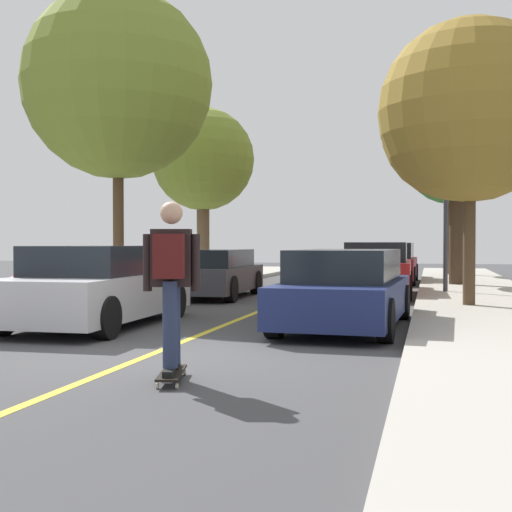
{
  "coord_description": "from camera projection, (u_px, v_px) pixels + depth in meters",
  "views": [
    {
      "loc": [
        3.42,
        -7.96,
        1.41
      ],
      "look_at": [
        0.38,
        3.93,
        1.18
      ],
      "focal_mm": 47.87,
      "sensor_mm": 36.0,
      "label": 1
    }
  ],
  "objects": [
    {
      "name": "parked_car_left_nearest",
      "position": [
        98.0,
        286.0,
        11.62
      ],
      "size": [
        2.03,
        4.39,
        1.36
      ],
      "color": "#B7B7BC",
      "rests_on": "ground"
    },
    {
      "name": "street_tree_right_near",
      "position": [
        457.0,
        125.0,
        21.03
      ],
      "size": [
        4.67,
        4.67,
        7.27
      ],
      "color": "#3D2D1E",
      "rests_on": "sidewalk_right"
    },
    {
      "name": "ground",
      "position": [
        150.0,
        355.0,
        8.58
      ],
      "size": [
        80.0,
        80.0,
        0.0
      ],
      "primitive_type": "plane",
      "color": "#424244"
    },
    {
      "name": "street_tree_left_near",
      "position": [
        203.0,
        160.0,
        23.53
      ],
      "size": [
        3.54,
        3.54,
        5.94
      ],
      "color": "brown",
      "rests_on": "sidewalk_left"
    },
    {
      "name": "skateboarder",
      "position": [
        171.0,
        275.0,
        6.88
      ],
      "size": [
        0.58,
        0.7,
        1.73
      ],
      "color": "black",
      "rests_on": "skateboard"
    },
    {
      "name": "center_line",
      "position": [
        237.0,
        320.0,
        12.46
      ],
      "size": [
        0.12,
        39.2,
        0.01
      ],
      "primitive_type": "cube",
      "color": "gold",
      "rests_on": "ground"
    },
    {
      "name": "parked_car_left_near",
      "position": [
        212.0,
        273.0,
        17.69
      ],
      "size": [
        2.06,
        4.23,
        1.24
      ],
      "color": "#38383D",
      "rests_on": "ground"
    },
    {
      "name": "street_tree_right_far",
      "position": [
        450.0,
        160.0,
        27.72
      ],
      "size": [
        3.59,
        3.59,
        6.46
      ],
      "color": "#4C3823",
      "rests_on": "sidewalk_right"
    },
    {
      "name": "street_tree_left_nearest",
      "position": [
        118.0,
        85.0,
        17.1
      ],
      "size": [
        4.75,
        4.75,
        7.63
      ],
      "color": "#4C3823",
      "rests_on": "sidewalk_left"
    },
    {
      "name": "parked_car_right_nearest",
      "position": [
        346.0,
        289.0,
        11.34
      ],
      "size": [
        1.99,
        4.56,
        1.3
      ],
      "color": "navy",
      "rests_on": "ground"
    },
    {
      "name": "streetlamp",
      "position": [
        446.0,
        159.0,
        17.89
      ],
      "size": [
        0.36,
        0.24,
        6.14
      ],
      "color": "#38383D",
      "rests_on": "sidewalk_right"
    },
    {
      "name": "parked_car_right_near",
      "position": [
        378.0,
        270.0,
        18.13
      ],
      "size": [
        1.88,
        4.27,
        1.43
      ],
      "color": "maroon",
      "rests_on": "ground"
    },
    {
      "name": "fire_hydrant",
      "position": [
        13.0,
        297.0,
        11.78
      ],
      "size": [
        0.2,
        0.2,
        0.7
      ],
      "color": "#B2140F",
      "rests_on": "sidewalk_left"
    },
    {
      "name": "parked_car_right_far",
      "position": [
        391.0,
        263.0,
        24.16
      ],
      "size": [
        1.84,
        4.64,
        1.42
      ],
      "color": "maroon",
      "rests_on": "ground"
    },
    {
      "name": "skateboard",
      "position": [
        172.0,
        373.0,
        6.93
      ],
      "size": [
        0.42,
        0.87,
        0.1
      ],
      "color": "black",
      "rests_on": "ground"
    },
    {
      "name": "street_tree_right_nearest",
      "position": [
        470.0,
        111.0,
        13.96
      ],
      "size": [
        3.75,
        3.75,
        5.86
      ],
      "color": "#4C3823",
      "rests_on": "sidewalk_right"
    }
  ]
}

